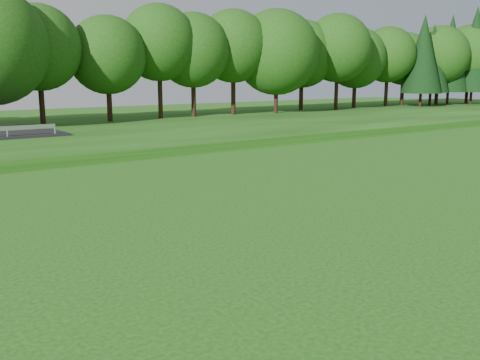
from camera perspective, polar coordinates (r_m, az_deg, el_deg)
berm at (r=49.66m, az=-6.37°, el=5.86°), size 130.00×30.00×0.60m
walking_path at (r=38.21m, az=4.11°, el=3.91°), size 130.00×1.60×0.04m
treeline at (r=53.07m, az=-8.76°, el=14.57°), size 104.00×7.00×15.00m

